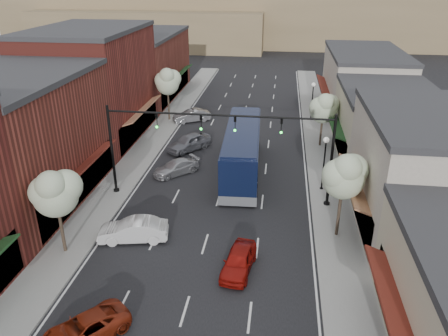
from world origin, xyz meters
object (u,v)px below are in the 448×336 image
at_px(tree_right_near, 345,175).
at_px(parked_car_a, 85,329).
at_px(tree_left_far, 168,81).
at_px(signal_mast_left, 142,138).
at_px(parked_car_d, 189,142).
at_px(tree_right_far, 324,107).
at_px(parked_car_b, 133,230).
at_px(parked_car_c, 176,167).
at_px(signal_mast_right, 298,146).
at_px(tree_left_near, 55,192).
at_px(coach_bus, 242,150).
at_px(lamp_post_far, 313,95).
at_px(parked_car_e, 192,116).
at_px(red_hatchback, 239,261).
at_px(lamp_post_near, 325,155).

bearing_deg(tree_right_near, parked_car_a, -140.57).
bearing_deg(tree_left_far, signal_mast_left, -81.65).
relative_size(parked_car_a, parked_car_d, 0.90).
relative_size(tree_right_far, parked_car_b, 1.24).
xyz_separation_m(tree_right_far, parked_car_c, (-12.55, -7.95, -3.40)).
xyz_separation_m(signal_mast_left, parked_car_b, (1.04, -6.12, -3.90)).
distance_m(signal_mast_left, parked_car_c, 5.85).
bearing_deg(tree_right_near, parked_car_d, 132.94).
distance_m(signal_mast_right, parked_car_b, 12.52).
relative_size(tree_left_near, parked_car_d, 1.23).
xyz_separation_m(tree_left_far, coach_bus, (9.54, -12.83, -2.57)).
xyz_separation_m(lamp_post_far, coach_bus, (-6.51, -14.88, -0.97)).
xyz_separation_m(signal_mast_right, coach_bus, (-4.33, 5.12, -2.59)).
bearing_deg(coach_bus, parked_car_e, 116.05).
bearing_deg(parked_car_a, parked_car_b, 134.28).
distance_m(coach_bus, parked_car_a, 20.30).
bearing_deg(parked_car_a, red_hatchback, 84.17).
bearing_deg(red_hatchback, lamp_post_far, 87.07).
bearing_deg(signal_mast_right, lamp_post_near, 48.95).
height_order(tree_right_near, parked_car_b, tree_right_near).
bearing_deg(tree_right_near, lamp_post_far, 91.30).
bearing_deg(parked_car_a, signal_mast_right, 97.26).
xyz_separation_m(tree_right_far, parked_car_e, (-14.01, 6.04, -3.30)).
distance_m(tree_right_near, parked_car_b, 13.62).
distance_m(red_hatchback, parked_car_e, 27.52).
relative_size(parked_car_d, parked_car_e, 1.10).
height_order(lamp_post_near, coach_bus, lamp_post_near).
bearing_deg(lamp_post_near, parked_car_c, 172.92).
distance_m(red_hatchback, parked_car_b, 7.30).
xyz_separation_m(tree_right_near, lamp_post_far, (-0.55, 24.06, -1.45)).
height_order(signal_mast_left, lamp_post_far, signal_mast_left).
bearing_deg(parked_car_a, parked_car_e, 134.21).
bearing_deg(red_hatchback, coach_bus, 102.51).
relative_size(lamp_post_far, parked_car_d, 0.96).
relative_size(signal_mast_left, coach_bus, 0.64).
relative_size(tree_right_far, lamp_post_far, 1.22).
height_order(coach_bus, parked_car_a, coach_bus).
bearing_deg(parked_car_d, tree_left_far, 153.47).
distance_m(lamp_post_far, parked_car_d, 16.15).
distance_m(signal_mast_right, parked_car_e, 21.59).
bearing_deg(parked_car_c, parked_car_b, -46.46).
relative_size(parked_car_b, parked_car_e, 1.04).
relative_size(tree_left_near, parked_car_b, 1.30).
bearing_deg(parked_car_b, coach_bus, 141.45).
bearing_deg(tree_left_near, tree_left_far, 90.00).
distance_m(tree_right_far, tree_left_far, 17.66).
bearing_deg(lamp_post_near, coach_bus, 158.10).
relative_size(signal_mast_right, tree_left_near, 1.44).
bearing_deg(parked_car_a, signal_mast_left, 137.25).
xyz_separation_m(tree_right_near, lamp_post_near, (-0.55, 6.56, -1.45)).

